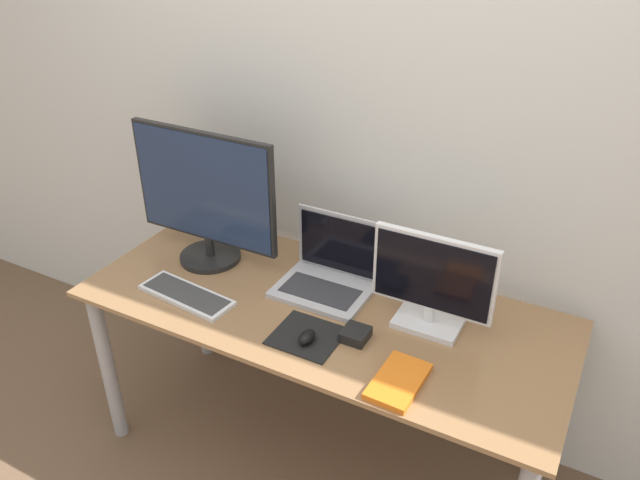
{
  "coord_description": "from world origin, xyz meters",
  "views": [
    {
      "loc": [
        0.83,
        -1.21,
        2.02
      ],
      "look_at": [
        -0.01,
        0.37,
        0.99
      ],
      "focal_mm": 35.0,
      "sensor_mm": 36.0,
      "label": 1
    }
  ],
  "objects_px": {
    "monitor_right": "(432,283)",
    "power_brick": "(355,334)",
    "book": "(398,381)",
    "keyboard": "(187,295)",
    "monitor_left": "(205,197)",
    "mouse": "(307,337)",
    "laptop": "(329,271)"
  },
  "relations": [
    {
      "from": "laptop",
      "to": "keyboard",
      "type": "relative_size",
      "value": 0.89
    },
    {
      "from": "laptop",
      "to": "book",
      "type": "relative_size",
      "value": 1.46
    },
    {
      "from": "monitor_left",
      "to": "keyboard",
      "type": "relative_size",
      "value": 1.62
    },
    {
      "from": "power_brick",
      "to": "keyboard",
      "type": "bearing_deg",
      "value": -173.46
    },
    {
      "from": "laptop",
      "to": "power_brick",
      "type": "bearing_deg",
      "value": -47.21
    },
    {
      "from": "monitor_left",
      "to": "book",
      "type": "relative_size",
      "value": 2.66
    },
    {
      "from": "monitor_right",
      "to": "keyboard",
      "type": "bearing_deg",
      "value": -162.57
    },
    {
      "from": "monitor_right",
      "to": "book",
      "type": "bearing_deg",
      "value": -86.56
    },
    {
      "from": "monitor_right",
      "to": "book",
      "type": "distance_m",
      "value": 0.35
    },
    {
      "from": "monitor_right",
      "to": "book",
      "type": "xyz_separation_m",
      "value": [
        0.02,
        -0.31,
        -0.16
      ]
    },
    {
      "from": "laptop",
      "to": "keyboard",
      "type": "height_order",
      "value": "laptop"
    },
    {
      "from": "keyboard",
      "to": "power_brick",
      "type": "xyz_separation_m",
      "value": [
        0.63,
        0.07,
        0.01
      ]
    },
    {
      "from": "keyboard",
      "to": "mouse",
      "type": "distance_m",
      "value": 0.5
    },
    {
      "from": "laptop",
      "to": "mouse",
      "type": "xyz_separation_m",
      "value": [
        0.09,
        -0.32,
        -0.04
      ]
    },
    {
      "from": "monitor_left",
      "to": "laptop",
      "type": "bearing_deg",
      "value": 5.72
    },
    {
      "from": "monitor_left",
      "to": "book",
      "type": "xyz_separation_m",
      "value": [
        0.91,
        -0.31,
        -0.26
      ]
    },
    {
      "from": "laptop",
      "to": "book",
      "type": "height_order",
      "value": "laptop"
    },
    {
      "from": "monitor_right",
      "to": "power_brick",
      "type": "height_order",
      "value": "monitor_right"
    },
    {
      "from": "monitor_right",
      "to": "keyboard",
      "type": "height_order",
      "value": "monitor_right"
    },
    {
      "from": "keyboard",
      "to": "power_brick",
      "type": "height_order",
      "value": "power_brick"
    },
    {
      "from": "mouse",
      "to": "book",
      "type": "height_order",
      "value": "mouse"
    },
    {
      "from": "laptop",
      "to": "book",
      "type": "bearing_deg",
      "value": -41.03
    },
    {
      "from": "monitor_left",
      "to": "book",
      "type": "height_order",
      "value": "monitor_left"
    },
    {
      "from": "laptop",
      "to": "mouse",
      "type": "bearing_deg",
      "value": -74.84
    },
    {
      "from": "monitor_right",
      "to": "power_brick",
      "type": "distance_m",
      "value": 0.3
    },
    {
      "from": "book",
      "to": "power_brick",
      "type": "xyz_separation_m",
      "value": [
        -0.2,
        0.13,
        0.01
      ]
    },
    {
      "from": "mouse",
      "to": "book",
      "type": "distance_m",
      "value": 0.33
    },
    {
      "from": "monitor_left",
      "to": "book",
      "type": "distance_m",
      "value": 1.0
    },
    {
      "from": "mouse",
      "to": "book",
      "type": "relative_size",
      "value": 0.33
    },
    {
      "from": "power_brick",
      "to": "monitor_right",
      "type": "bearing_deg",
      "value": 45.05
    },
    {
      "from": "book",
      "to": "power_brick",
      "type": "height_order",
      "value": "power_brick"
    },
    {
      "from": "monitor_left",
      "to": "keyboard",
      "type": "bearing_deg",
      "value": -71.92
    }
  ]
}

